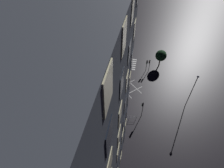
{
  "coord_description": "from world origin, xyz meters",
  "views": [
    {
      "loc": [
        -6.05,
        29.71,
        29.08
      ],
      "look_at": [
        0.0,
        0.0,
        0.53
      ],
      "focal_mm": 28.0,
      "sensor_mm": 36.0,
      "label": 1
    }
  ],
  "objects_px": {
    "traffic_light_nw_main": "(143,107)",
    "traffic_light_sw_main": "(149,63)",
    "street_lamp_west": "(91,36)",
    "traffic_light_median_south": "(118,59)",
    "street_lamp_far": "(98,30)",
    "street_lamp_east": "(193,88)",
    "traffic_light_ne_main": "(69,96)",
    "waiting_car": "(71,85)",
    "traffic_light_se_main": "(91,52)",
    "street_tree_near": "(161,56)",
    "traffic_light_ne_cross": "(67,99)",
    "traffic_light_sw_cross": "(147,64)"
  },
  "relations": [
    {
      "from": "street_lamp_far",
      "to": "waiting_car",
      "type": "distance_m",
      "value": 18.74
    },
    {
      "from": "traffic_light_sw_main",
      "to": "traffic_light_median_south",
      "type": "bearing_deg",
      "value": 2.53
    },
    {
      "from": "traffic_light_ne_cross",
      "to": "street_lamp_west",
      "type": "bearing_deg",
      "value": -0.49
    },
    {
      "from": "traffic_light_median_south",
      "to": "traffic_light_sw_main",
      "type": "distance_m",
      "value": 8.05
    },
    {
      "from": "traffic_light_ne_main",
      "to": "traffic_light_sw_cross",
      "type": "xyz_separation_m",
      "value": [
        -15.16,
        -14.63,
        -0.27
      ]
    },
    {
      "from": "traffic_light_nw_main",
      "to": "traffic_light_sw_main",
      "type": "xyz_separation_m",
      "value": [
        -0.68,
        -14.84,
        -0.34
      ]
    },
    {
      "from": "traffic_light_nw_main",
      "to": "waiting_car",
      "type": "xyz_separation_m",
      "value": [
        17.02,
        -5.12,
        -2.28
      ]
    },
    {
      "from": "traffic_light_median_south",
      "to": "traffic_light_ne_cross",
      "type": "xyz_separation_m",
      "value": [
        7.91,
        15.04,
        -0.61
      ]
    },
    {
      "from": "street_tree_near",
      "to": "traffic_light_sw_cross",
      "type": "bearing_deg",
      "value": 42.7
    },
    {
      "from": "traffic_light_nw_main",
      "to": "street_lamp_east",
      "type": "bearing_deg",
      "value": -154.44
    },
    {
      "from": "street_lamp_far",
      "to": "traffic_light_ne_main",
      "type": "bearing_deg",
      "value": 88.89
    },
    {
      "from": "traffic_light_nw_main",
      "to": "traffic_light_median_south",
      "type": "relative_size",
      "value": 1.0
    },
    {
      "from": "street_lamp_west",
      "to": "street_tree_near",
      "type": "height_order",
      "value": "street_lamp_west"
    },
    {
      "from": "street_lamp_east",
      "to": "street_lamp_far",
      "type": "height_order",
      "value": "street_lamp_far"
    },
    {
      "from": "traffic_light_sw_main",
      "to": "street_lamp_west",
      "type": "height_order",
      "value": "street_lamp_west"
    },
    {
      "from": "traffic_light_ne_main",
      "to": "street_lamp_west",
      "type": "distance_m",
      "value": 18.22
    },
    {
      "from": "traffic_light_median_south",
      "to": "street_lamp_far",
      "type": "bearing_deg",
      "value": -138.71
    },
    {
      "from": "traffic_light_sw_cross",
      "to": "waiting_car",
      "type": "bearing_deg",
      "value": -60.9
    },
    {
      "from": "waiting_car",
      "to": "street_tree_near",
      "type": "bearing_deg",
      "value": 31.68
    },
    {
      "from": "traffic_light_nw_main",
      "to": "waiting_car",
      "type": "height_order",
      "value": "traffic_light_nw_main"
    },
    {
      "from": "traffic_light_se_main",
      "to": "traffic_light_sw_cross",
      "type": "bearing_deg",
      "value": -4.79
    },
    {
      "from": "street_lamp_east",
      "to": "traffic_light_median_south",
      "type": "bearing_deg",
      "value": -31.82
    },
    {
      "from": "traffic_light_nw_main",
      "to": "waiting_car",
      "type": "distance_m",
      "value": 17.92
    },
    {
      "from": "traffic_light_nw_main",
      "to": "traffic_light_ne_main",
      "type": "distance_m",
      "value": 15.13
    },
    {
      "from": "traffic_light_median_south",
      "to": "traffic_light_ne_cross",
      "type": "relative_size",
      "value": 1.22
    },
    {
      "from": "traffic_light_ne_main",
      "to": "traffic_light_nw_main",
      "type": "bearing_deg",
      "value": 0.06
    },
    {
      "from": "street_lamp_west",
      "to": "street_tree_near",
      "type": "distance_m",
      "value": 18.91
    },
    {
      "from": "street_tree_near",
      "to": "traffic_light_sw_main",
      "type": "bearing_deg",
      "value": 46.57
    },
    {
      "from": "traffic_light_nw_main",
      "to": "traffic_light_sw_cross",
      "type": "distance_m",
      "value": 14.62
    },
    {
      "from": "traffic_light_ne_main",
      "to": "waiting_car",
      "type": "distance_m",
      "value": 5.89
    },
    {
      "from": "street_lamp_west",
      "to": "waiting_car",
      "type": "xyz_separation_m",
      "value": [
        1.91,
        12.55,
        -6.52
      ]
    },
    {
      "from": "street_lamp_east",
      "to": "street_lamp_west",
      "type": "distance_m",
      "value": 27.63
    },
    {
      "from": "traffic_light_ne_cross",
      "to": "waiting_car",
      "type": "height_order",
      "value": "traffic_light_ne_cross"
    },
    {
      "from": "traffic_light_sw_main",
      "to": "traffic_light_ne_cross",
      "type": "height_order",
      "value": "traffic_light_sw_main"
    },
    {
      "from": "traffic_light_se_main",
      "to": "traffic_light_sw_main",
      "type": "bearing_deg",
      "value": -3.77
    },
    {
      "from": "traffic_light_nw_main",
      "to": "street_lamp_west",
      "type": "relative_size",
      "value": 0.43
    },
    {
      "from": "traffic_light_sw_cross",
      "to": "street_lamp_west",
      "type": "distance_m",
      "value": 16.13
    },
    {
      "from": "waiting_car",
      "to": "traffic_light_se_main",
      "type": "bearing_deg",
      "value": 79.15
    },
    {
      "from": "traffic_light_nw_main",
      "to": "traffic_light_median_south",
      "type": "height_order",
      "value": "traffic_light_nw_main"
    },
    {
      "from": "traffic_light_sw_cross",
      "to": "street_lamp_west",
      "type": "bearing_deg",
      "value": -101.43
    },
    {
      "from": "traffic_light_sw_main",
      "to": "street_lamp_west",
      "type": "relative_size",
      "value": 0.38
    },
    {
      "from": "street_lamp_east",
      "to": "traffic_light_se_main",
      "type": "bearing_deg",
      "value": -25.72
    },
    {
      "from": "traffic_light_median_south",
      "to": "traffic_light_ne_main",
      "type": "relative_size",
      "value": 1.04
    },
    {
      "from": "traffic_light_se_main",
      "to": "street_lamp_east",
      "type": "height_order",
      "value": "street_lamp_east"
    },
    {
      "from": "street_lamp_east",
      "to": "street_lamp_west",
      "type": "xyz_separation_m",
      "value": [
        24.14,
        -13.36,
        1.54
      ]
    },
    {
      "from": "traffic_light_ne_cross",
      "to": "traffic_light_sw_cross",
      "type": "relative_size",
      "value": 0.94
    },
    {
      "from": "street_lamp_east",
      "to": "street_lamp_far",
      "type": "xyz_separation_m",
      "value": [
        23.71,
        -18.51,
        0.7
      ]
    },
    {
      "from": "traffic_light_se_main",
      "to": "waiting_car",
      "type": "distance_m",
      "value": 11.26
    },
    {
      "from": "waiting_car",
      "to": "street_lamp_east",
      "type": "bearing_deg",
      "value": -1.77
    },
    {
      "from": "traffic_light_nw_main",
      "to": "street_lamp_far",
      "type": "height_order",
      "value": "street_lamp_far"
    }
  ]
}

